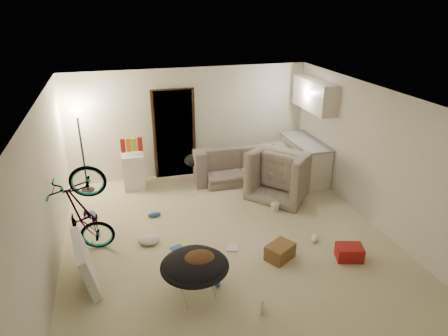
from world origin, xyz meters
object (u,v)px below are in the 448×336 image
object	(u,v)px
floor_lamp	(80,134)
tv_box	(85,263)
bicycle	(86,230)
drink_case_a	(280,252)
sofa	(237,165)
armchair	(285,176)
drink_case_b	(349,252)
kitchen_counter	(304,160)
juicer	(275,207)
saucer_chair	(195,271)
mini_fridge	(134,171)

from	to	relation	value
floor_lamp	tv_box	xyz separation A→B (m)	(0.10, -3.19, -0.97)
bicycle	tv_box	bearing A→B (deg)	-174.69
drink_case_a	sofa	bearing A→B (deg)	54.06
drink_case_a	armchair	bearing A→B (deg)	33.70
tv_box	drink_case_b	distance (m)	4.08
kitchen_counter	tv_box	size ratio (longest dim) A/B	1.45
juicer	drink_case_a	bearing A→B (deg)	-109.48
sofa	drink_case_b	world-z (taller)	sofa
bicycle	kitchen_counter	bearing A→B (deg)	-64.11
floor_lamp	sofa	world-z (taller)	floor_lamp
drink_case_b	floor_lamp	bearing A→B (deg)	154.83
kitchen_counter	juicer	size ratio (longest dim) A/B	6.31
tv_box	saucer_chair	bearing A→B (deg)	-34.44
bicycle	drink_case_a	bearing A→B (deg)	-103.36
floor_lamp	armchair	world-z (taller)	floor_lamp
mini_fridge	tv_box	bearing A→B (deg)	-106.80
drink_case_b	mini_fridge	bearing A→B (deg)	147.66
kitchen_counter	sofa	bearing A→B (deg)	163.04
armchair	drink_case_a	size ratio (longest dim) A/B	2.68
sofa	armchair	bearing A→B (deg)	125.74
drink_case_b	juicer	world-z (taller)	same
sofa	saucer_chair	size ratio (longest dim) A/B	2.20
bicycle	tv_box	xyz separation A→B (m)	(0.00, -0.77, -0.09)
floor_lamp	kitchen_counter	bearing A→B (deg)	-7.66
kitchen_counter	floor_lamp	bearing A→B (deg)	172.34
bicycle	drink_case_a	world-z (taller)	bicycle
floor_lamp	mini_fridge	distance (m)	1.36
floor_lamp	tv_box	size ratio (longest dim) A/B	1.75
drink_case_b	tv_box	bearing A→B (deg)	-170.76
drink_case_a	juicer	size ratio (longest dim) A/B	1.87
saucer_chair	juicer	distance (m)	2.81
sofa	floor_lamp	bearing A→B (deg)	-2.87
kitchen_counter	drink_case_b	bearing A→B (deg)	-102.62
armchair	tv_box	xyz separation A→B (m)	(-4.00, -1.94, -0.05)
armchair	mini_fridge	xyz separation A→B (m)	(-3.10, 1.16, 0.00)
drink_case_b	juicer	bearing A→B (deg)	124.11
sofa	bicycle	world-z (taller)	bicycle
floor_lamp	sofa	size ratio (longest dim) A/B	0.86
kitchen_counter	tv_box	bearing A→B (deg)	-151.73
armchair	tv_box	distance (m)	4.44
drink_case_a	drink_case_b	bearing A→B (deg)	-46.98
saucer_chair	tv_box	distance (m)	1.64
bicycle	tv_box	size ratio (longest dim) A/B	1.58
floor_lamp	juicer	bearing A→B (deg)	-28.61
saucer_chair	tv_box	world-z (taller)	tv_box
armchair	saucer_chair	xyz separation A→B (m)	(-2.52, -2.64, 0.01)
floor_lamp	sofa	bearing A→B (deg)	-3.41
sofa	mini_fridge	distance (m)	2.35
kitchen_counter	drink_case_b	size ratio (longest dim) A/B	3.67
sofa	bicycle	xyz separation A→B (m)	(-3.25, -2.23, 0.12)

